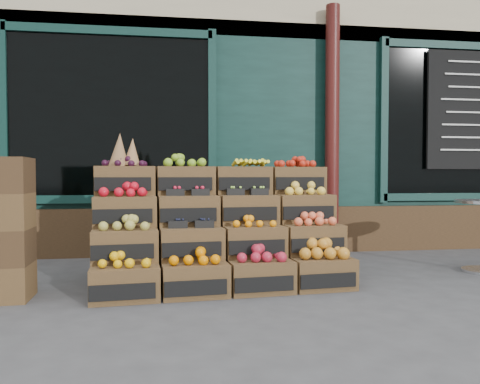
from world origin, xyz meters
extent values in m
plane|color=#3F3F41|center=(0.00, 0.00, 0.00)|extent=(60.00, 60.00, 0.00)
cube|color=black|center=(0.00, 5.20, 2.40)|extent=(12.00, 6.00, 4.80)
cube|color=black|center=(0.00, 2.25, 1.50)|extent=(12.00, 0.12, 3.00)
cube|color=#3D2918|center=(0.00, 2.18, 0.30)|extent=(12.00, 0.18, 0.60)
cube|color=black|center=(-1.60, 2.18, 1.75)|extent=(2.40, 0.06, 2.00)
cube|color=black|center=(3.20, 2.18, 1.75)|extent=(2.40, 0.06, 2.00)
cylinder|color=#3F100E|center=(1.20, 2.05, 1.60)|extent=(0.18, 0.18, 3.20)
cube|color=black|center=(3.20, 2.10, 1.90)|extent=(1.30, 0.04, 1.60)
cube|color=#51391F|center=(-1.24, 0.07, 0.14)|extent=(0.58, 0.43, 0.27)
cube|color=black|center=(-1.22, -0.13, 0.11)|extent=(0.50, 0.06, 0.12)
cube|color=#DE9E09|center=(-1.24, 0.07, 0.32)|extent=(0.46, 0.33, 0.09)
cube|color=#51391F|center=(-0.67, 0.12, 0.14)|extent=(0.58, 0.43, 0.27)
cube|color=black|center=(-0.65, -0.08, 0.11)|extent=(0.50, 0.06, 0.12)
cube|color=#D87000|center=(-0.67, 0.12, 0.32)|extent=(0.46, 0.33, 0.10)
cube|color=#51391F|center=(-0.10, 0.17, 0.14)|extent=(0.58, 0.43, 0.27)
cube|color=black|center=(-0.08, -0.03, 0.11)|extent=(0.50, 0.06, 0.12)
cube|color=maroon|center=(-0.10, 0.17, 0.33)|extent=(0.46, 0.33, 0.10)
cube|color=#51391F|center=(0.47, 0.22, 0.14)|extent=(0.58, 0.43, 0.27)
cube|color=black|center=(0.49, 0.02, 0.11)|extent=(0.50, 0.06, 0.12)
cube|color=#B7721E|center=(0.47, 0.22, 0.34)|extent=(0.46, 0.33, 0.13)
cube|color=#51391F|center=(-1.26, 0.30, 0.41)|extent=(0.58, 0.43, 0.27)
cube|color=black|center=(-1.24, 0.10, 0.38)|extent=(0.50, 0.06, 0.12)
cube|color=#9E943D|center=(-1.26, 0.30, 0.60)|extent=(0.46, 0.33, 0.09)
cube|color=#51391F|center=(-0.69, 0.35, 0.41)|extent=(0.58, 0.43, 0.27)
cube|color=black|center=(-0.67, 0.15, 0.38)|extent=(0.50, 0.06, 0.12)
cube|color=black|center=(-0.69, 0.35, 0.56)|extent=(0.46, 0.33, 0.03)
cube|color=#51391F|center=(-0.12, 0.40, 0.41)|extent=(0.58, 0.43, 0.27)
cube|color=black|center=(-0.10, 0.20, 0.38)|extent=(0.50, 0.06, 0.12)
cube|color=orange|center=(-0.12, 0.40, 0.59)|extent=(0.46, 0.33, 0.07)
cube|color=#51391F|center=(0.45, 0.45, 0.41)|extent=(0.58, 0.43, 0.27)
cube|color=black|center=(0.47, 0.25, 0.38)|extent=(0.50, 0.06, 0.12)
cube|color=#E25E39|center=(0.45, 0.45, 0.59)|extent=(0.46, 0.33, 0.09)
cube|color=#51391F|center=(-1.28, 0.53, 0.69)|extent=(0.58, 0.43, 0.27)
cube|color=black|center=(-1.26, 0.33, 0.66)|extent=(0.50, 0.06, 0.12)
cube|color=red|center=(-1.28, 0.53, 0.87)|extent=(0.46, 0.33, 0.09)
cube|color=#51391F|center=(-0.71, 0.58, 0.69)|extent=(0.58, 0.43, 0.27)
cube|color=black|center=(-0.69, 0.38, 0.66)|extent=(0.50, 0.06, 0.12)
cube|color=red|center=(-0.71, 0.58, 0.84)|extent=(0.46, 0.33, 0.04)
cube|color=#51391F|center=(-0.14, 0.63, 0.69)|extent=(0.58, 0.43, 0.27)
cube|color=black|center=(-0.12, 0.43, 0.66)|extent=(0.50, 0.06, 0.12)
cube|color=#98CC45|center=(-0.14, 0.63, 0.84)|extent=(0.46, 0.33, 0.03)
cube|color=#51391F|center=(0.43, 0.68, 0.69)|extent=(0.58, 0.43, 0.27)
cube|color=black|center=(0.44, 0.48, 0.66)|extent=(0.50, 0.06, 0.12)
cube|color=gold|center=(0.43, 0.68, 0.87)|extent=(0.46, 0.33, 0.09)
cube|color=#51391F|center=(-1.30, 0.76, 0.96)|extent=(0.58, 0.43, 0.27)
cube|color=black|center=(-1.28, 0.56, 0.93)|extent=(0.50, 0.06, 0.12)
cube|color=black|center=(-1.30, 0.76, 1.13)|extent=(0.46, 0.33, 0.07)
cube|color=#51391F|center=(-0.73, 0.81, 0.96)|extent=(0.58, 0.43, 0.27)
cube|color=black|center=(-0.71, 0.61, 0.93)|extent=(0.50, 0.06, 0.12)
cube|color=olive|center=(-0.73, 0.81, 1.14)|extent=(0.46, 0.33, 0.09)
cube|color=#51391F|center=(-0.16, 0.86, 0.96)|extent=(0.58, 0.43, 0.27)
cube|color=black|center=(-0.14, 0.66, 0.93)|extent=(0.50, 0.06, 0.12)
cube|color=yellow|center=(-0.16, 0.86, 1.14)|extent=(0.46, 0.33, 0.08)
cube|color=#51391F|center=(0.41, 0.91, 0.96)|extent=(0.58, 0.43, 0.27)
cube|color=black|center=(0.42, 0.71, 0.93)|extent=(0.50, 0.06, 0.12)
cube|color=#AF2111|center=(0.41, 0.91, 1.14)|extent=(0.46, 0.33, 0.08)
cube|color=#3D2918|center=(-0.40, 0.38, 0.14)|extent=(2.28, 0.58, 0.27)
cube|color=#3D2918|center=(-0.42, 0.61, 0.27)|extent=(2.28, 0.58, 0.55)
cube|color=#3D2918|center=(-0.44, 0.84, 0.41)|extent=(2.28, 0.58, 0.82)
cone|color=olive|center=(-1.35, 0.76, 1.26)|extent=(0.19, 0.19, 0.32)
cone|color=olive|center=(-1.23, 0.81, 1.23)|extent=(0.17, 0.17, 0.27)
imported|color=#154C1E|center=(-1.66, 2.92, 0.94)|extent=(0.73, 0.53, 1.87)
camera|label=1|loc=(-0.84, -3.80, 1.01)|focal=35.00mm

